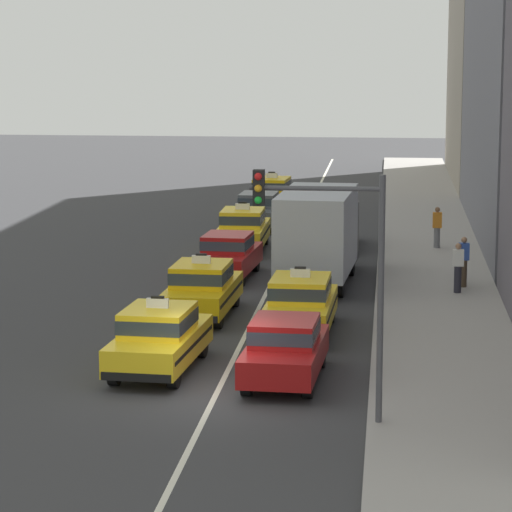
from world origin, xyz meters
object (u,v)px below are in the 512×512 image
Objects in this scene: sedan_left_fifth at (259,209)px; sedan_right_nearest at (285,348)px; taxi_left_sixth at (272,194)px; taxi_left_nearest at (159,337)px; traffic_light_pole at (336,253)px; box_truck_right_third at (319,232)px; taxi_left_second at (202,288)px; sedan_left_third at (228,254)px; taxi_left_fourth at (243,229)px; sedan_right_fourth at (334,226)px; pedestrian_by_storefront at (463,262)px; taxi_right_second at (300,303)px; pedestrian_near_crosswalk at (458,268)px; pedestrian_mid_block at (437,227)px.

sedan_left_fifth is 1.00× the size of sedan_right_nearest.
taxi_left_nearest is at bearing -90.08° from taxi_left_sixth.
taxi_left_sixth is at bearing 97.53° from traffic_light_pole.
taxi_left_second is at bearing -119.03° from box_truck_right_third.
sedan_left_third is at bearing 103.11° from sedan_right_nearest.
sedan_left_fifth is 29.56m from traffic_light_pole.
sedan_right_fourth is at bearing 18.81° from taxi_left_fourth.
sedan_left_fifth is 2.60× the size of pedestrian_by_storefront.
traffic_light_pole reaches higher than sedan_right_nearest.
taxi_left_sixth reaches higher than pedestrian_by_storefront.
taxi_right_second is 0.65× the size of box_truck_right_third.
taxi_left_nearest is 0.66× the size of box_truck_right_third.
taxi_left_fourth is 2.71× the size of pedestrian_by_storefront.
sedan_right_nearest is at bearing -76.89° from sedan_left_third.
sedan_left_fifth is 0.95× the size of taxi_right_second.
sedan_right_fourth is 2.66× the size of pedestrian_near_crosswalk.
sedan_right_fourth is at bearing 171.26° from pedestrian_mid_block.
taxi_left_nearest is at bearing -105.35° from box_truck_right_third.
box_truck_right_third is (3.32, -18.06, 0.90)m from taxi_left_sixth.
pedestrian_by_storefront is (0.22, 1.01, 0.02)m from pedestrian_near_crosswalk.
pedestrian_by_storefront reaches higher than sedan_right_fourth.
taxi_left_fourth is at bearing 91.52° from sedan_left_third.
traffic_light_pole is at bearing -81.25° from taxi_right_second.
taxi_left_second is 1.07× the size of sedan_right_fourth.
taxi_left_fourth reaches higher than sedan_left_third.
box_truck_right_third is at bearing 168.63° from pedestrian_by_storefront.
sedan_right_fourth is (3.37, 13.47, -0.03)m from taxi_left_second.
pedestrian_near_crosswalk is (8.00, -14.54, 0.13)m from sedan_left_fifth.
sedan_right_nearest is 2.70× the size of pedestrian_mid_block.
taxi_left_sixth is 2.77× the size of pedestrian_by_storefront.
pedestrian_near_crosswalk is (7.97, 10.24, 0.10)m from taxi_left_nearest.
pedestrian_near_crosswalk is at bearing -17.82° from sedan_left_third.
taxi_left_fourth is 11.10m from pedestrian_by_storefront.
pedestrian_mid_block reaches higher than sedan_left_fifth.
taxi_left_second is 3.65m from taxi_right_second.
pedestrian_near_crosswalk is at bearing 76.92° from traffic_light_pole.
traffic_light_pole is (4.46, -10.69, 2.94)m from taxi_left_second.
taxi_right_second is (3.14, -8.25, 0.03)m from sedan_left_third.
taxi_left_fourth is at bearing 99.63° from sedan_right_nearest.
taxi_left_second is at bearing 148.35° from taxi_right_second.
pedestrian_mid_block is (4.10, -0.63, 0.12)m from sedan_right_fourth.
sedan_right_nearest is 2.60× the size of pedestrian_by_storefront.
sedan_left_fifth is (0.01, 6.10, -0.03)m from taxi_left_fourth.
taxi_left_nearest and taxi_right_second have the same top height.
taxi_left_second is at bearing 88.73° from taxi_left_nearest.
pedestrian_by_storefront is at bearing -66.81° from taxi_left_sixth.
sedan_left_third is 2.62× the size of pedestrian_by_storefront.
sedan_left_fifth is (-0.15, 12.02, 0.00)m from sedan_left_third.
taxi_left_nearest is 6.93m from traffic_light_pole.
taxi_left_sixth is 0.84× the size of traffic_light_pole.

